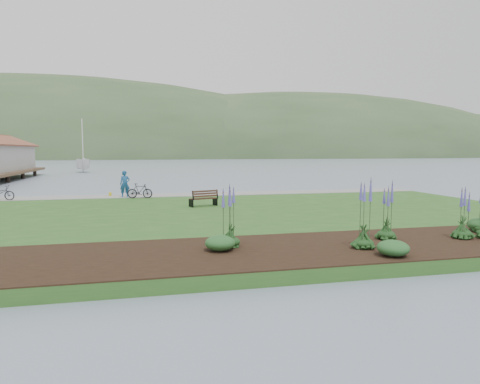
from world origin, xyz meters
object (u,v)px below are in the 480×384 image
object	(u,v)px
park_bench	(204,198)
person	(125,182)
sailboat	(84,172)
bicycle_a	(0,193)

from	to	relation	value
park_bench	person	bearing A→B (deg)	110.85
park_bench	sailboat	xyz separation A→B (m)	(-11.88, 47.17, -0.86)
park_bench	sailboat	distance (m)	48.65
person	bicycle_a	distance (m)	7.32
park_bench	bicycle_a	distance (m)	12.81
bicycle_a	sailboat	world-z (taller)	sailboat
bicycle_a	park_bench	bearing A→B (deg)	-107.55
person	sailboat	size ratio (longest dim) A/B	0.08
park_bench	sailboat	size ratio (longest dim) A/B	0.06
sailboat	bicycle_a	bearing A→B (deg)	-96.48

